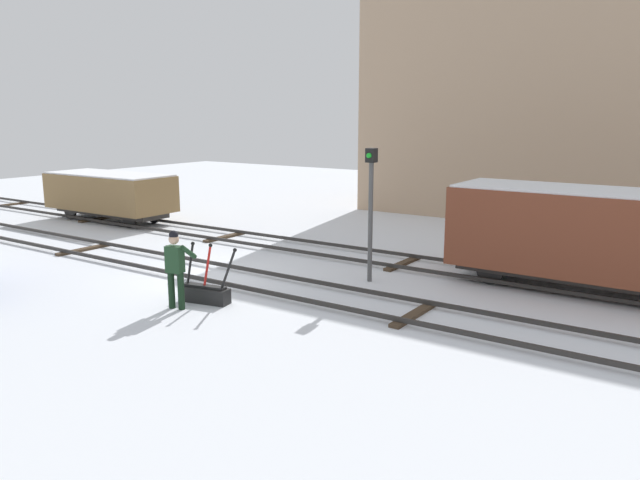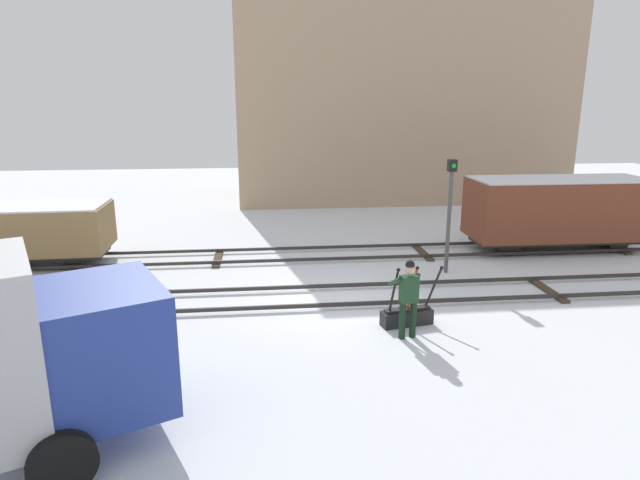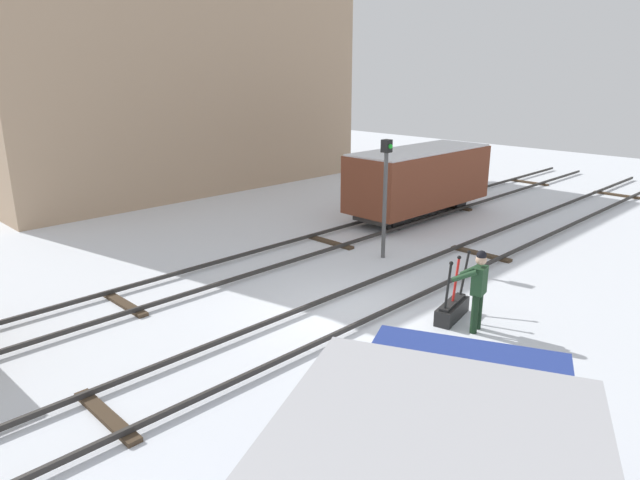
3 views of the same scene
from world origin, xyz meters
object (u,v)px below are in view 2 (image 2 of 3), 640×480
(signal_post, at_px, (450,204))
(rail_worker, at_px, (408,294))
(switch_lever_frame, at_px, (407,315))
(freight_car_near_switch, at_px, (558,209))
(freight_car_back_track, at_px, (15,231))

(signal_post, bearing_deg, rail_worker, -118.72)
(rail_worker, bearing_deg, switch_lever_frame, 62.68)
(freight_car_near_switch, bearing_deg, rail_worker, -136.87)
(rail_worker, xyz_separation_m, signal_post, (2.45, 4.47, 1.13))
(switch_lever_frame, height_order, rail_worker, rail_worker)
(rail_worker, xyz_separation_m, freight_car_near_switch, (7.17, 6.60, 0.43))
(rail_worker, bearing_deg, freight_car_back_track, 137.60)
(rail_worker, relative_size, freight_car_near_switch, 0.29)
(freight_car_back_track, distance_m, freight_car_near_switch, 18.14)
(switch_lever_frame, distance_m, signal_post, 4.81)
(freight_car_near_switch, bearing_deg, freight_car_back_track, -179.51)
(freight_car_back_track, height_order, freight_car_near_switch, freight_car_near_switch)
(switch_lever_frame, xyz_separation_m, freight_car_near_switch, (6.97, 5.92, 1.22))
(signal_post, bearing_deg, switch_lever_frame, -120.73)
(freight_car_back_track, bearing_deg, freight_car_near_switch, -1.42)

